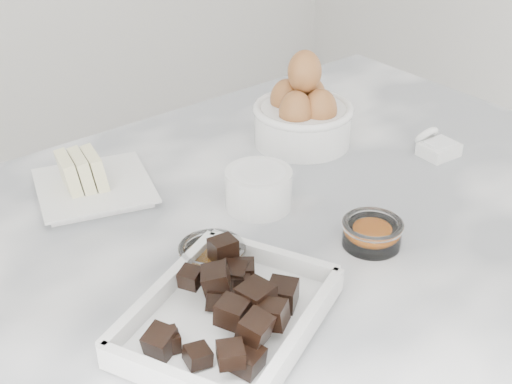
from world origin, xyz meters
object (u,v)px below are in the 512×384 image
at_px(egg_bowl, 303,114).
at_px(honey_bowl, 212,258).
at_px(butter_plate, 92,180).
at_px(salt_spoon, 436,146).
at_px(chocolate_dish, 228,310).
at_px(zest_bowl, 372,232).
at_px(vanilla_spoon, 257,192).
at_px(sugar_ramekin, 259,187).

distance_m(egg_bowl, honey_bowl, 0.37).
bearing_deg(butter_plate, salt_spoon, -25.57).
xyz_separation_m(chocolate_dish, honey_bowl, (0.05, 0.10, -0.01)).
xyz_separation_m(zest_bowl, vanilla_spoon, (-0.04, 0.18, -0.01)).
height_order(sugar_ramekin, zest_bowl, sugar_ramekin).
bearing_deg(egg_bowl, butter_plate, 169.08).
bearing_deg(zest_bowl, chocolate_dish, -176.94).
bearing_deg(chocolate_dish, salt_spoon, 13.73).
bearing_deg(vanilla_spoon, egg_bowl, 29.04).
bearing_deg(honey_bowl, egg_bowl, 30.85).
bearing_deg(egg_bowl, salt_spoon, -50.21).
xyz_separation_m(honey_bowl, vanilla_spoon, (0.15, 0.09, -0.01)).
bearing_deg(egg_bowl, sugar_ramekin, -148.73).
distance_m(egg_bowl, zest_bowl, 0.30).
bearing_deg(honey_bowl, salt_spoon, 3.41).
distance_m(egg_bowl, vanilla_spoon, 0.20).
bearing_deg(butter_plate, zest_bowl, -57.66).
distance_m(zest_bowl, vanilla_spoon, 0.18).
bearing_deg(butter_plate, egg_bowl, -10.92).
relative_size(butter_plate, zest_bowl, 2.50).
bearing_deg(chocolate_dish, sugar_ramekin, 43.52).
distance_m(chocolate_dish, vanilla_spoon, 0.27).
relative_size(egg_bowl, honey_bowl, 1.98).
bearing_deg(butter_plate, chocolate_dish, -93.72).
distance_m(zest_bowl, salt_spoon, 0.29).
bearing_deg(honey_bowl, vanilla_spoon, 32.89).
xyz_separation_m(chocolate_dish, zest_bowl, (0.24, 0.01, -0.01)).
bearing_deg(zest_bowl, egg_bowl, 64.79).
bearing_deg(butter_plate, vanilla_spoon, -43.19).
bearing_deg(sugar_ramekin, egg_bowl, 31.27).
height_order(egg_bowl, honey_bowl, egg_bowl).
height_order(butter_plate, salt_spoon, butter_plate).
bearing_deg(sugar_ramekin, zest_bowl, -72.03).
height_order(honey_bowl, zest_bowl, honey_bowl).
bearing_deg(vanilla_spoon, honey_bowl, -147.11).
relative_size(butter_plate, egg_bowl, 1.22).
height_order(chocolate_dish, vanilla_spoon, chocolate_dish).
distance_m(sugar_ramekin, salt_spoon, 0.32).
distance_m(honey_bowl, zest_bowl, 0.21).
xyz_separation_m(sugar_ramekin, salt_spoon, (0.32, -0.05, -0.02)).
xyz_separation_m(butter_plate, zest_bowl, (0.21, -0.34, -0.00)).
xyz_separation_m(sugar_ramekin, egg_bowl, (0.18, 0.11, 0.02)).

